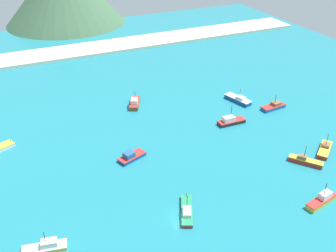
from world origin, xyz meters
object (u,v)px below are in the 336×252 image
(fishing_boat_5, at_px, (131,156))
(fishing_boat_9, at_px, (238,99))
(fishing_boat_2, at_px, (187,211))
(fishing_boat_10, at_px, (305,161))
(fishing_boat_0, at_px, (231,121))
(fishing_boat_7, at_px, (274,106))
(fishing_boat_4, at_px, (46,247))
(fishing_boat_11, at_px, (322,200))
(fishing_boat_3, at_px, (135,103))
(fishing_boat_1, at_px, (325,149))

(fishing_boat_5, xyz_separation_m, fishing_boat_9, (46.42, 17.37, 0.06))
(fishing_boat_2, xyz_separation_m, fishing_boat_9, (42.20, 42.84, 0.26))
(fishing_boat_9, height_order, fishing_boat_10, fishing_boat_10)
(fishing_boat_0, distance_m, fishing_boat_7, 19.35)
(fishing_boat_4, relative_size, fishing_boat_10, 1.11)
(fishing_boat_4, xyz_separation_m, fishing_boat_10, (69.00, 1.46, 0.01))
(fishing_boat_2, relative_size, fishing_boat_4, 1.10)
(fishing_boat_2, bearing_deg, fishing_boat_4, 175.59)
(fishing_boat_9, bearing_deg, fishing_boat_2, -134.57)
(fishing_boat_0, xyz_separation_m, fishing_boat_10, (6.72, -26.78, -0.17))
(fishing_boat_4, relative_size, fishing_boat_11, 1.01)
(fishing_boat_2, distance_m, fishing_boat_7, 60.51)
(fishing_boat_2, distance_m, fishing_boat_11, 32.09)
(fishing_boat_2, xyz_separation_m, fishing_boat_11, (30.40, -10.27, 0.34))
(fishing_boat_9, distance_m, fishing_boat_11, 54.40)
(fishing_boat_9, bearing_deg, fishing_boat_3, 159.95)
(fishing_boat_4, relative_size, fishing_boat_5, 1.09)
(fishing_boat_10, bearing_deg, fishing_boat_4, -178.79)
(fishing_boat_5, distance_m, fishing_boat_9, 49.57)
(fishing_boat_1, height_order, fishing_boat_3, fishing_boat_1)
(fishing_boat_0, height_order, fishing_boat_5, fishing_boat_0)
(fishing_boat_4, xyz_separation_m, fishing_boat_5, (26.78, 23.08, 0.03))
(fishing_boat_5, distance_m, fishing_boat_10, 47.43)
(fishing_boat_11, bearing_deg, fishing_boat_7, 65.42)
(fishing_boat_3, distance_m, fishing_boat_9, 36.57)
(fishing_boat_0, relative_size, fishing_boat_1, 1.02)
(fishing_boat_7, relative_size, fishing_boat_11, 1.00)
(fishing_boat_0, xyz_separation_m, fishing_boat_3, (-23.42, 24.76, 0.05))
(fishing_boat_2, relative_size, fishing_boat_9, 0.95)
(fishing_boat_7, bearing_deg, fishing_boat_0, -171.53)
(fishing_boat_2, bearing_deg, fishing_boat_1, 7.33)
(fishing_boat_0, relative_size, fishing_boat_3, 0.95)
(fishing_boat_0, relative_size, fishing_boat_10, 1.09)
(fishing_boat_2, distance_m, fishing_boat_4, 31.10)
(fishing_boat_0, distance_m, fishing_boat_2, 43.77)
(fishing_boat_3, bearing_deg, fishing_boat_7, -27.23)
(fishing_boat_3, relative_size, fishing_boat_7, 1.04)
(fishing_boat_3, relative_size, fishing_boat_4, 1.03)
(fishing_boat_0, bearing_deg, fishing_boat_10, -75.91)
(fishing_boat_9, xyz_separation_m, fishing_boat_11, (-11.80, -53.11, 0.09))
(fishing_boat_2, xyz_separation_m, fishing_boat_10, (37.99, 3.85, 0.18))
(fishing_boat_9, bearing_deg, fishing_boat_10, -96.16)
(fishing_boat_3, distance_m, fishing_boat_11, 69.41)
(fishing_boat_10, bearing_deg, fishing_boat_11, -118.27)
(fishing_boat_10, height_order, fishing_boat_11, fishing_boat_11)
(fishing_boat_7, bearing_deg, fishing_boat_11, -114.58)
(fishing_boat_0, xyz_separation_m, fishing_boat_7, (19.14, 2.85, -0.20))
(fishing_boat_4, distance_m, fishing_boat_5, 35.35)
(fishing_boat_1, height_order, fishing_boat_2, fishing_boat_1)
(fishing_boat_9, distance_m, fishing_boat_10, 39.22)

